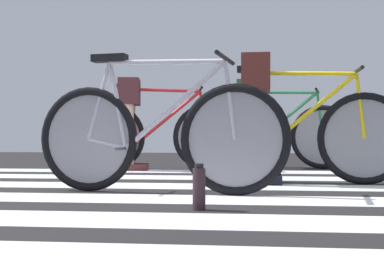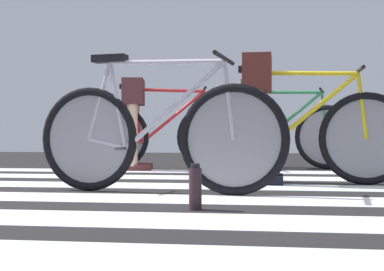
{
  "view_description": "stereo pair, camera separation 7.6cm",
  "coord_description": "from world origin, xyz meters",
  "px_view_note": "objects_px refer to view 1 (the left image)",
  "views": [
    {
      "loc": [
        0.56,
        -3.71,
        0.42
      ],
      "look_at": [
        0.18,
        -0.07,
        0.4
      ],
      "focal_mm": 49.04,
      "sensor_mm": 36.0,
      "label": 1
    },
    {
      "loc": [
        0.64,
        -3.71,
        0.42
      ],
      "look_at": [
        0.18,
        -0.07,
        0.4
      ],
      "focal_mm": 49.04,
      "sensor_mm": 36.0,
      "label": 2
    }
  ],
  "objects_px": {
    "cyclist_2_of_4": "(257,101)",
    "bicycle_3_of_4": "(159,135)",
    "cyclist_4_of_4": "(250,111)",
    "water_bottle": "(199,188)",
    "cyclist_3_of_4": "(130,111)",
    "bicycle_1_of_4": "(158,135)",
    "bicycle_4_of_4": "(277,135)",
    "bicycle_2_of_4": "(297,135)"
  },
  "relations": [
    {
      "from": "cyclist_4_of_4",
      "to": "water_bottle",
      "type": "distance_m",
      "value": 3.48
    },
    {
      "from": "bicycle_2_of_4",
      "to": "cyclist_3_of_4",
      "type": "relative_size",
      "value": 1.76
    },
    {
      "from": "bicycle_2_of_4",
      "to": "bicycle_3_of_4",
      "type": "xyz_separation_m",
      "value": [
        -1.34,
        1.45,
        0.0
      ]
    },
    {
      "from": "bicycle_3_of_4",
      "to": "water_bottle",
      "type": "distance_m",
      "value": 3.02
    },
    {
      "from": "cyclist_3_of_4",
      "to": "cyclist_4_of_4",
      "type": "xyz_separation_m",
      "value": [
        1.3,
        0.55,
        0.02
      ]
    },
    {
      "from": "bicycle_3_of_4",
      "to": "bicycle_1_of_4",
      "type": "bearing_deg",
      "value": -89.19
    },
    {
      "from": "bicycle_4_of_4",
      "to": "cyclist_4_of_4",
      "type": "height_order",
      "value": "cyclist_4_of_4"
    },
    {
      "from": "bicycle_2_of_4",
      "to": "cyclist_2_of_4",
      "type": "height_order",
      "value": "cyclist_2_of_4"
    },
    {
      "from": "bicycle_2_of_4",
      "to": "bicycle_3_of_4",
      "type": "distance_m",
      "value": 1.98
    },
    {
      "from": "cyclist_3_of_4",
      "to": "cyclist_4_of_4",
      "type": "relative_size",
      "value": 0.97
    },
    {
      "from": "bicycle_4_of_4",
      "to": "water_bottle",
      "type": "bearing_deg",
      "value": -89.55
    },
    {
      "from": "bicycle_2_of_4",
      "to": "water_bottle",
      "type": "height_order",
      "value": "bicycle_2_of_4"
    },
    {
      "from": "cyclist_3_of_4",
      "to": "water_bottle",
      "type": "relative_size",
      "value": 4.1
    },
    {
      "from": "cyclist_2_of_4",
      "to": "bicycle_3_of_4",
      "type": "xyz_separation_m",
      "value": [
        -1.03,
        1.44,
        -0.27
      ]
    },
    {
      "from": "bicycle_1_of_4",
      "to": "bicycle_4_of_4",
      "type": "relative_size",
      "value": 1.0
    },
    {
      "from": "bicycle_1_of_4",
      "to": "cyclist_4_of_4",
      "type": "distance_m",
      "value": 2.79
    },
    {
      "from": "bicycle_3_of_4",
      "to": "cyclist_4_of_4",
      "type": "relative_size",
      "value": 1.7
    },
    {
      "from": "bicycle_3_of_4",
      "to": "cyclist_4_of_4",
      "type": "distance_m",
      "value": 1.14
    },
    {
      "from": "bicycle_2_of_4",
      "to": "bicycle_3_of_4",
      "type": "relative_size",
      "value": 1.01
    },
    {
      "from": "bicycle_3_of_4",
      "to": "cyclist_3_of_4",
      "type": "xyz_separation_m",
      "value": [
        -0.31,
        -0.05,
        0.25
      ]
    },
    {
      "from": "bicycle_1_of_4",
      "to": "water_bottle",
      "type": "height_order",
      "value": "bicycle_1_of_4"
    },
    {
      "from": "bicycle_1_of_4",
      "to": "bicycle_4_of_4",
      "type": "distance_m",
      "value": 2.81
    },
    {
      "from": "bicycle_2_of_4",
      "to": "cyclist_2_of_4",
      "type": "bearing_deg",
      "value": -180.0
    },
    {
      "from": "water_bottle",
      "to": "cyclist_2_of_4",
      "type": "bearing_deg",
      "value": 77.66
    },
    {
      "from": "bicycle_3_of_4",
      "to": "cyclist_3_of_4",
      "type": "height_order",
      "value": "cyclist_3_of_4"
    },
    {
      "from": "bicycle_1_of_4",
      "to": "water_bottle",
      "type": "xyz_separation_m",
      "value": [
        0.34,
        -0.72,
        -0.27
      ]
    },
    {
      "from": "cyclist_2_of_4",
      "to": "bicycle_3_of_4",
      "type": "relative_size",
      "value": 0.59
    },
    {
      "from": "bicycle_2_of_4",
      "to": "cyclist_4_of_4",
      "type": "height_order",
      "value": "cyclist_4_of_4"
    },
    {
      "from": "bicycle_2_of_4",
      "to": "water_bottle",
      "type": "xyz_separation_m",
      "value": [
        -0.64,
        -1.48,
        -0.27
      ]
    },
    {
      "from": "bicycle_2_of_4",
      "to": "cyclist_4_of_4",
      "type": "distance_m",
      "value": 2.0
    },
    {
      "from": "bicycle_4_of_4",
      "to": "bicycle_1_of_4",
      "type": "bearing_deg",
      "value": -98.91
    },
    {
      "from": "bicycle_4_of_4",
      "to": "cyclist_4_of_4",
      "type": "bearing_deg",
      "value": -180.0
    },
    {
      "from": "bicycle_2_of_4",
      "to": "cyclist_2_of_4",
      "type": "xyz_separation_m",
      "value": [
        -0.31,
        0.01,
        0.27
      ]
    },
    {
      "from": "bicycle_3_of_4",
      "to": "water_bottle",
      "type": "height_order",
      "value": "bicycle_3_of_4"
    },
    {
      "from": "cyclist_3_of_4",
      "to": "bicycle_4_of_4",
      "type": "height_order",
      "value": "cyclist_3_of_4"
    },
    {
      "from": "bicycle_4_of_4",
      "to": "water_bottle",
      "type": "xyz_separation_m",
      "value": [
        -0.59,
        -3.37,
        -0.27
      ]
    },
    {
      "from": "cyclist_2_of_4",
      "to": "cyclist_4_of_4",
      "type": "xyz_separation_m",
      "value": [
        -0.04,
        1.94,
        0.0
      ]
    },
    {
      "from": "cyclist_2_of_4",
      "to": "water_bottle",
      "type": "bearing_deg",
      "value": -100.17
    },
    {
      "from": "cyclist_4_of_4",
      "to": "cyclist_2_of_4",
      "type": "bearing_deg",
      "value": -78.38
    },
    {
      "from": "cyclist_2_of_4",
      "to": "cyclist_3_of_4",
      "type": "relative_size",
      "value": 1.03
    },
    {
      "from": "bicycle_1_of_4",
      "to": "cyclist_3_of_4",
      "type": "height_order",
      "value": "cyclist_3_of_4"
    },
    {
      "from": "cyclist_4_of_4",
      "to": "bicycle_1_of_4",
      "type": "bearing_deg",
      "value": -92.57
    }
  ]
}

